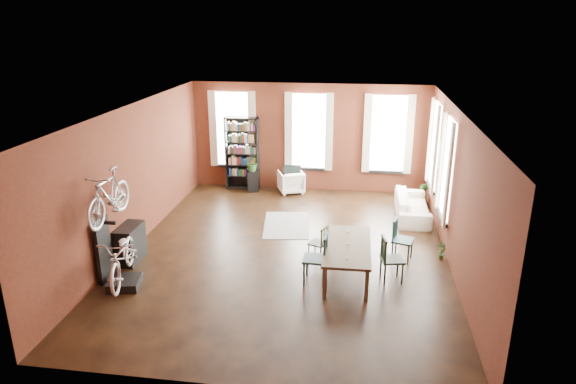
% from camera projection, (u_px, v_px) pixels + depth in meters
% --- Properties ---
extents(room, '(9.00, 9.04, 3.22)m').
position_uv_depth(room, '(302.00, 153.00, 11.38)').
color(room, black).
rests_on(room, ground).
extents(dining_table, '(0.93, 2.02, 0.69)m').
position_uv_depth(dining_table, '(347.00, 260.00, 10.35)').
color(dining_table, brown).
rests_on(dining_table, ground).
extents(dining_chair_a, '(0.49, 0.49, 1.02)m').
position_uv_depth(dining_chair_a, '(315.00, 259.00, 10.07)').
color(dining_chair_a, '#183534').
rests_on(dining_chair_a, ground).
extents(dining_chair_b, '(0.47, 0.47, 0.77)m').
position_uv_depth(dining_chair_b, '(318.00, 243.00, 11.06)').
color(dining_chair_b, black).
rests_on(dining_chair_b, ground).
extents(dining_chair_c, '(0.51, 0.51, 0.93)m').
position_uv_depth(dining_chair_c, '(392.00, 259.00, 10.14)').
color(dining_chair_c, black).
rests_on(dining_chair_c, ground).
extents(dining_chair_d, '(0.53, 0.53, 0.92)m').
position_uv_depth(dining_chair_d, '(403.00, 240.00, 11.02)').
color(dining_chair_d, '#1C3E3D').
rests_on(dining_chair_d, ground).
extents(bookshelf, '(1.00, 0.32, 2.20)m').
position_uv_depth(bookshelf, '(242.00, 153.00, 15.47)').
color(bookshelf, black).
rests_on(bookshelf, ground).
extents(white_armchair, '(0.90, 0.87, 0.73)m').
position_uv_depth(white_armchair, '(291.00, 181.00, 15.31)').
color(white_armchair, white).
rests_on(white_armchair, ground).
extents(cream_sofa, '(0.61, 2.08, 0.81)m').
position_uv_depth(cream_sofa, '(413.00, 202.00, 13.44)').
color(cream_sofa, beige).
rests_on(cream_sofa, ground).
extents(striped_rug, '(1.33, 1.92, 0.01)m').
position_uv_depth(striped_rug, '(287.00, 225.00, 12.99)').
color(striped_rug, black).
rests_on(striped_rug, ground).
extents(bike_trainer, '(0.68, 0.68, 0.17)m').
position_uv_depth(bike_trainer, '(125.00, 283.00, 10.01)').
color(bike_trainer, black).
rests_on(bike_trainer, ground).
extents(bike_wall_rack, '(0.16, 0.60, 1.30)m').
position_uv_depth(bike_wall_rack, '(103.00, 250.00, 10.09)').
color(bike_wall_rack, black).
rests_on(bike_wall_rack, ground).
extents(console_table, '(0.40, 0.80, 0.80)m').
position_uv_depth(console_table, '(130.00, 243.00, 11.00)').
color(console_table, black).
rests_on(console_table, ground).
extents(plant_stand, '(0.40, 0.40, 0.64)m').
position_uv_depth(plant_stand, '(252.00, 181.00, 15.44)').
color(plant_stand, black).
rests_on(plant_stand, ground).
extents(plant_by_sofa, '(0.51, 0.67, 0.27)m').
position_uv_depth(plant_by_sofa, '(422.00, 198.00, 14.54)').
color(plant_by_sofa, '#2E5B24').
rests_on(plant_by_sofa, ground).
extents(plant_small, '(0.43, 0.44, 0.14)m').
position_uv_depth(plant_small, '(441.00, 256.00, 11.16)').
color(plant_small, '#2A5A24').
rests_on(plant_small, ground).
extents(bicycle_floor, '(0.83, 1.07, 1.81)m').
position_uv_depth(bicycle_floor, '(120.00, 236.00, 9.70)').
color(bicycle_floor, beige).
rests_on(bicycle_floor, bike_trainer).
extents(bicycle_hung, '(0.47, 1.00, 1.66)m').
position_uv_depth(bicycle_hung, '(107.00, 179.00, 9.58)').
color(bicycle_hung, '#A5A8AD').
rests_on(bicycle_hung, bike_wall_rack).
extents(plant_on_stand, '(0.47, 0.53, 0.41)m').
position_uv_depth(plant_on_stand, '(253.00, 164.00, 15.27)').
color(plant_on_stand, '#2A5D25').
rests_on(plant_on_stand, plant_stand).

